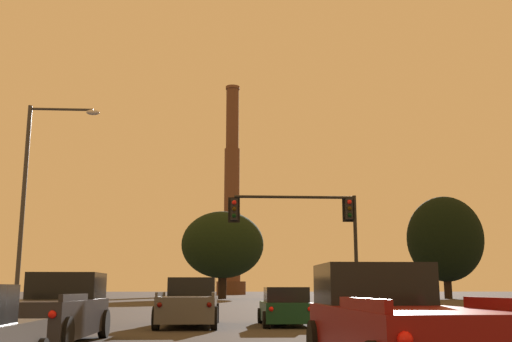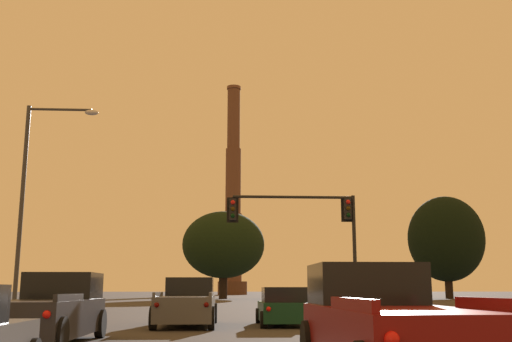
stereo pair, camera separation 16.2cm
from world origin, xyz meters
TOP-DOWN VIEW (x-y plane):
  - pickup_truck_right_lane_third at (3.51, 9.46)m, footprint 2.19×5.51m
  - pickup_truck_center_lane_front at (-0.34, 23.41)m, footprint 2.25×5.53m
  - hatchback_right_lane_front at (3.29, 23.20)m, footprint 1.94×4.12m
  - pickup_truck_left_lane_second at (-3.50, 15.97)m, footprint 2.19×5.51m
  - traffic_light_overhead_right at (5.33, 29.10)m, footprint 6.47×0.50m
  - street_lamp at (-7.76, 27.74)m, footprint 3.35×0.36m
  - smokestack at (3.81, 142.85)m, footprint 6.88×6.88m
  - treeline_far_left at (33.27, 84.40)m, footprint 10.85×9.77m
  - treeline_far_right at (1.32, 84.98)m, footprint 11.59×10.43m

SIDE VIEW (x-z plane):
  - hatchback_right_lane_front at x=3.29m, z-range -0.05..1.38m
  - pickup_truck_right_lane_third at x=3.51m, z-range -0.11..1.71m
  - pickup_truck_center_lane_front at x=-0.34m, z-range -0.11..1.71m
  - pickup_truck_left_lane_second at x=-3.50m, z-range -0.11..1.71m
  - traffic_light_overhead_right at x=5.33m, z-range 1.61..7.54m
  - street_lamp at x=-7.76m, z-range 1.03..10.90m
  - treeline_far_right at x=1.32m, z-range 1.38..13.59m
  - treeline_far_left at x=33.27m, z-range 1.16..15.72m
  - smokestack at x=3.81m, z-range -5.51..45.54m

